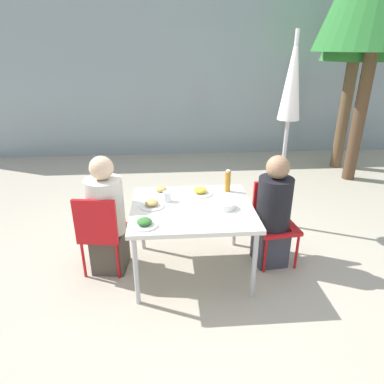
{
  "coord_description": "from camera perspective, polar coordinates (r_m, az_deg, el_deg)",
  "views": [
    {
      "loc": [
        -0.22,
        -2.91,
        2.13
      ],
      "look_at": [
        0.0,
        0.0,
        0.87
      ],
      "focal_mm": 32.0,
      "sensor_mm": 36.0,
      "label": 1
    }
  ],
  "objects": [
    {
      "name": "building_facade",
      "position": [
        7.18,
        -2.71,
        18.18
      ],
      "size": [
        10.0,
        0.2,
        3.0
      ],
      "color": "#89999E",
      "rests_on": "ground"
    },
    {
      "name": "chair_left",
      "position": [
        3.44,
        -15.05,
        -6.02
      ],
      "size": [
        0.45,
        0.45,
        0.85
      ],
      "rotation": [
        0.0,
        0.0,
        -0.13
      ],
      "color": "red",
      "rests_on": "ground"
    },
    {
      "name": "drinking_cup",
      "position": [
        3.34,
        -4.16,
        -0.76
      ],
      "size": [
        0.08,
        0.08,
        0.1
      ],
      "color": "white",
      "rests_on": "dining_table"
    },
    {
      "name": "dining_table",
      "position": [
        3.27,
        0.0,
        -3.33
      ],
      "size": [
        1.16,
        1.02,
        0.72
      ],
      "color": "silver",
      "rests_on": "ground"
    },
    {
      "name": "ground_plane",
      "position": [
        3.62,
        0.0,
        -12.84
      ],
      "size": [
        24.0,
        24.0,
        0.0
      ],
      "primitive_type": "plane",
      "color": "#B2A893"
    },
    {
      "name": "closed_umbrella",
      "position": [
        4.09,
        16.1,
        15.09
      ],
      "size": [
        0.36,
        0.36,
        2.29
      ],
      "color": "#333333",
      "rests_on": "ground"
    },
    {
      "name": "tree_behind_right",
      "position": [
        6.83,
        26.61,
        25.97
      ],
      "size": [
        1.12,
        1.12,
        3.66
      ],
      "color": "brown",
      "rests_on": "ground"
    },
    {
      "name": "plate_1",
      "position": [
        3.26,
        -6.72,
        -2.03
      ],
      "size": [
        0.23,
        0.23,
        0.07
      ],
      "color": "white",
      "rests_on": "dining_table"
    },
    {
      "name": "plate_2",
      "position": [
        3.51,
        1.37,
        0.08
      ],
      "size": [
        0.25,
        0.25,
        0.07
      ],
      "color": "white",
      "rests_on": "dining_table"
    },
    {
      "name": "plate_3",
      "position": [
        3.56,
        -5.14,
        0.27
      ],
      "size": [
        0.21,
        0.21,
        0.06
      ],
      "color": "white",
      "rests_on": "dining_table"
    },
    {
      "name": "person_left",
      "position": [
        3.46,
        -14.0,
        -4.35
      ],
      "size": [
        0.36,
        0.36,
        1.21
      ],
      "rotation": [
        0.0,
        0.0,
        -0.13
      ],
      "color": "#473D33",
      "rests_on": "ground"
    },
    {
      "name": "salad_bowl",
      "position": [
        3.21,
        5.58,
        -2.21
      ],
      "size": [
        0.18,
        0.18,
        0.06
      ],
      "color": "white",
      "rests_on": "dining_table"
    },
    {
      "name": "plate_0",
      "position": [
        2.93,
        -7.93,
        -5.14
      ],
      "size": [
        0.23,
        0.23,
        0.07
      ],
      "color": "white",
      "rests_on": "dining_table"
    },
    {
      "name": "bottle",
      "position": [
        3.56,
        5.97,
        1.82
      ],
      "size": [
        0.06,
        0.06,
        0.23
      ],
      "color": "#B7751E",
      "rests_on": "dining_table"
    },
    {
      "name": "person_right",
      "position": [
        3.55,
        13.35,
        -3.69
      ],
      "size": [
        0.34,
        0.34,
        1.18
      ],
      "rotation": [
        0.0,
        0.0,
        -3.03
      ],
      "color": "#383842",
      "rests_on": "ground"
    },
    {
      "name": "chair_right",
      "position": [
        3.67,
        13.48,
        -3.95
      ],
      "size": [
        0.44,
        0.44,
        0.85
      ],
      "rotation": [
        0.0,
        0.0,
        -3.03
      ],
      "color": "red",
      "rests_on": "ground"
    }
  ]
}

